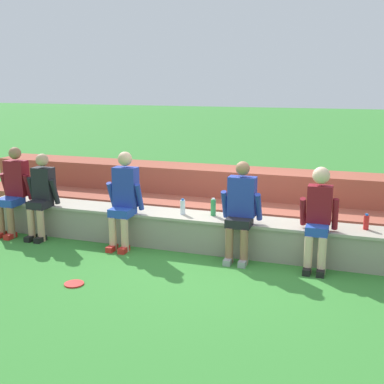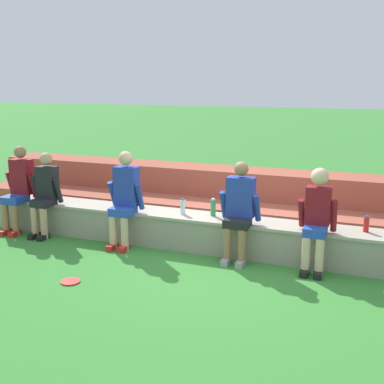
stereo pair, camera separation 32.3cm
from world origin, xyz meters
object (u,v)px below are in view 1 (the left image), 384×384
person_left_of_center (41,194)px  person_far_left (14,189)px  person_far_right (318,215)px  water_bottle_near_left (8,191)px  water_bottle_center_gap (183,207)px  frisbee (74,284)px  water_bottle_mid_left (366,222)px  person_right_of_center (241,208)px  water_bottle_mid_right (213,207)px  person_center (124,197)px

person_left_of_center → person_far_left: bearing=175.3°
person_left_of_center → person_far_right: size_ratio=0.98×
water_bottle_near_left → water_bottle_center_gap: bearing=-0.5°
person_far_left → water_bottle_near_left: 0.44m
person_left_of_center → frisbee: person_left_of_center is taller
person_far_right → water_bottle_mid_left: size_ratio=6.33×
person_right_of_center → water_bottle_mid_right: size_ratio=5.22×
person_far_left → person_far_right: size_ratio=1.04×
person_far_right → water_bottle_near_left: (-5.13, 0.26, -0.10)m
person_far_left → frisbee: size_ratio=5.83×
person_right_of_center → person_far_left: bearing=179.9°
person_far_right → frisbee: 3.23m
water_bottle_center_gap → person_far_right: bearing=-6.9°
person_far_left → water_bottle_mid_right: size_ratio=5.32×
person_center → water_bottle_mid_right: 1.33m
person_left_of_center → frisbee: size_ratio=5.54×
person_center → water_bottle_center_gap: (0.82, 0.28, -0.14)m
person_left_of_center → person_center: size_ratio=0.93×
person_left_of_center → water_bottle_center_gap: size_ratio=5.65×
person_far_left → person_center: person_center is taller
person_right_of_center → person_left_of_center: bearing=-179.3°
person_right_of_center → water_bottle_center_gap: size_ratio=5.83×
person_left_of_center → water_bottle_mid_right: (2.71, 0.37, -0.07)m
person_right_of_center → water_bottle_mid_left: person_right_of_center is taller
person_center → person_right_of_center: bearing=1.0°
water_bottle_center_gap → person_center: bearing=-161.5°
person_center → person_right_of_center: 1.76m
water_bottle_near_left → person_center: bearing=-7.4°
person_center → water_bottle_near_left: size_ratio=5.37×
person_center → water_bottle_mid_left: person_center is taller
person_far_left → water_bottle_mid_right: 3.28m
person_left_of_center → person_far_right: person_far_right is taller
water_bottle_mid_left → frisbee: (-3.35, -1.85, -0.60)m
person_far_left → person_center: bearing=-1.0°
person_left_of_center → frisbee: (1.49, -1.49, -0.70)m
water_bottle_mid_right → person_right_of_center: bearing=-33.8°
water_bottle_center_gap → person_far_left: bearing=-175.1°
person_left_of_center → frisbee: 2.21m
person_far_right → water_bottle_center_gap: 1.99m
person_center → water_bottle_mid_right: person_center is taller
water_bottle_center_gap → frisbee: (-0.78, -1.77, -0.61)m
person_left_of_center → water_bottle_near_left: bearing=160.7°
person_far_right → frisbee: bearing=-150.9°
water_bottle_center_gap → frisbee: 2.03m
water_bottle_mid_left → frisbee: water_bottle_mid_left is taller
person_far_left → person_right_of_center: (3.75, -0.00, -0.01)m
person_right_of_center → water_bottle_mid_right: 0.60m
person_right_of_center → person_far_right: bearing=0.3°
person_far_right → water_bottle_mid_left: bearing=28.2°
person_far_left → water_bottle_mid_left: 5.40m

